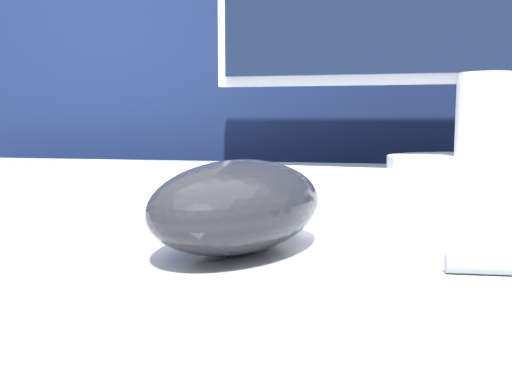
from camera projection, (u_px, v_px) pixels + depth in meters
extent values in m
cube|color=navy|center=(361.00, 255.00, 1.03)|extent=(5.00, 0.03, 1.07)
ellipsoid|color=#232328|center=(239.00, 205.00, 0.28)|extent=(0.09, 0.13, 0.04)
cube|color=silver|center=(257.00, 190.00, 0.47)|extent=(0.43, 0.18, 0.02)
cube|color=silver|center=(257.00, 174.00, 0.47)|extent=(0.40, 0.16, 0.01)
cylinder|color=white|center=(482.00, 165.00, 0.71)|extent=(0.22, 0.22, 0.02)
cylinder|color=white|center=(484.00, 115.00, 0.70)|extent=(0.06, 0.06, 0.10)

